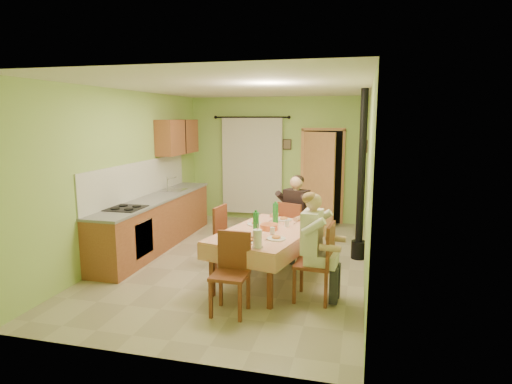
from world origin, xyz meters
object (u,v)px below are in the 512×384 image
(chair_near, at_px, (230,290))
(chair_far, at_px, (294,243))
(dining_table, at_px, (267,256))
(man_right, at_px, (314,234))
(chair_right, at_px, (315,278))
(stove_flue, at_px, (360,199))
(man_far, at_px, (295,208))
(chair_left, at_px, (231,251))

(chair_near, bearing_deg, chair_far, -101.12)
(dining_table, relative_size, man_right, 1.49)
(chair_far, height_order, chair_right, chair_right)
(man_right, distance_m, stove_flue, 1.93)
(man_far, height_order, man_right, same)
(chair_left, bearing_deg, man_far, 134.25)
(chair_right, xyz_separation_m, man_far, (-0.50, 1.52, 0.59))
(chair_near, distance_m, man_far, 2.27)
(chair_left, relative_size, stove_flue, 0.35)
(man_right, bearing_deg, chair_left, 63.73)
(stove_flue, bearing_deg, dining_table, -132.58)
(stove_flue, bearing_deg, chair_near, -120.76)
(chair_right, bearing_deg, man_far, 23.31)
(chair_far, xyz_separation_m, chair_near, (-0.44, -2.13, -0.00))
(chair_near, xyz_separation_m, chair_left, (-0.46, 1.47, 0.00))
(chair_near, bearing_deg, chair_left, -72.25)
(chair_far, distance_m, chair_left, 1.11)
(man_far, height_order, stove_flue, stove_flue)
(dining_table, distance_m, chair_near, 1.13)
(man_right, bearing_deg, chair_right, -90.00)
(chair_left, distance_m, stove_flue, 2.29)
(chair_near, height_order, man_far, man_far)
(dining_table, distance_m, stove_flue, 1.97)
(chair_right, bearing_deg, stove_flue, -10.88)
(chair_near, height_order, chair_left, chair_left)
(dining_table, xyz_separation_m, man_far, (0.23, 1.04, 0.50))
(dining_table, height_order, man_far, man_far)
(chair_far, height_order, chair_near, chair_far)
(chair_right, relative_size, chair_left, 1.04)
(chair_far, relative_size, stove_flue, 0.35)
(chair_right, xyz_separation_m, stove_flue, (0.53, 1.85, 0.73))
(chair_left, xyz_separation_m, man_far, (0.90, 0.67, 0.59))
(dining_table, xyz_separation_m, chair_left, (-0.67, 0.37, -0.09))
(chair_right, bearing_deg, chair_far, 23.64)
(chair_far, xyz_separation_m, chair_right, (0.50, -1.50, 0.00))
(chair_left, xyz_separation_m, stove_flue, (1.93, 1.00, 0.73))
(chair_left, bearing_deg, man_right, 66.22)
(chair_far, xyz_separation_m, stove_flue, (1.03, 0.34, 0.73))
(chair_far, height_order, stove_flue, stove_flue)
(man_far, xyz_separation_m, stove_flue, (1.03, 0.33, 0.15))
(dining_table, xyz_separation_m, stove_flue, (1.26, 1.37, 0.65))
(chair_near, distance_m, man_right, 1.27)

